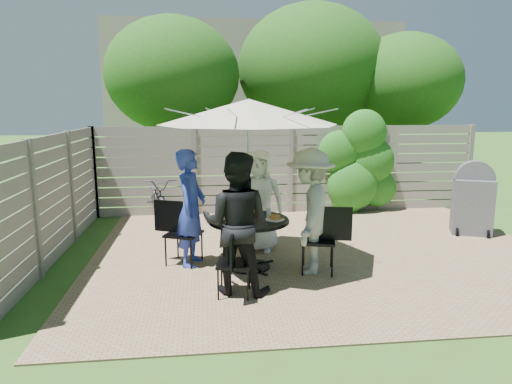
{
  "coord_description": "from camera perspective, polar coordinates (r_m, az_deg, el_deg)",
  "views": [
    {
      "loc": [
        -1.8,
        -6.36,
        2.26
      ],
      "look_at": [
        -1.08,
        -0.09,
        1.06
      ],
      "focal_mm": 32.0,
      "sensor_mm": 36.0,
      "label": 1
    }
  ],
  "objects": [
    {
      "name": "bicycle",
      "position": [
        9.19,
        -12.14,
        -0.81
      ],
      "size": [
        0.98,
        1.8,
        0.9
      ],
      "primitive_type": "imported",
      "rotation": [
        0.0,
        0.0,
        0.24
      ],
      "color": "#333338",
      "rests_on": "ground"
    },
    {
      "name": "glass_back",
      "position": [
        6.55,
        -1.36,
        -2.19
      ],
      "size": [
        0.07,
        0.07,
        0.14
      ],
      "primitive_type": "cylinder",
      "color": "silver",
      "rests_on": "patio_table"
    },
    {
      "name": "chair_left",
      "position": [
        6.66,
        -9.11,
        -6.64
      ],
      "size": [
        0.71,
        0.59,
        0.93
      ],
      "rotation": [
        0.0,
        0.0,
        5.89
      ],
      "color": "black",
      "rests_on": "ground"
    },
    {
      "name": "person_front",
      "position": [
        5.47,
        -2.53,
        -3.98
      ],
      "size": [
        0.99,
        0.87,
        1.73
      ],
      "primitive_type": "imported",
      "rotation": [
        0.0,
        0.0,
        2.85
      ],
      "color": "black",
      "rests_on": "ground"
    },
    {
      "name": "chair_back",
      "position": [
        7.33,
        0.55,
        -4.93
      ],
      "size": [
        0.54,
        0.69,
        0.91
      ],
      "rotation": [
        0.0,
        0.0,
        4.44
      ],
      "color": "black",
      "rests_on": "ground"
    },
    {
      "name": "chair_front",
      "position": [
        5.54,
        -2.76,
        -10.5
      ],
      "size": [
        0.46,
        0.63,
        0.83
      ],
      "rotation": [
        0.0,
        0.0,
        1.41
      ],
      "color": "black",
      "rests_on": "ground"
    },
    {
      "name": "plate_back",
      "position": [
        6.63,
        -0.3,
        -2.42
      ],
      "size": [
        0.26,
        0.26,
        0.06
      ],
      "color": "white",
      "rests_on": "patio_table"
    },
    {
      "name": "glass_left",
      "position": [
        6.23,
        -3.41,
        -2.88
      ],
      "size": [
        0.07,
        0.07,
        0.14
      ],
      "primitive_type": "cylinder",
      "color": "silver",
      "rests_on": "patio_table"
    },
    {
      "name": "person_back",
      "position": [
        7.07,
        0.38,
        -1.12
      ],
      "size": [
        0.89,
        0.71,
        1.6
      ],
      "primitive_type": "imported",
      "rotation": [
        0.0,
        0.0,
        5.99
      ],
      "color": "white",
      "rests_on": "ground"
    },
    {
      "name": "glass_right",
      "position": [
        6.34,
        1.6,
        -2.63
      ],
      "size": [
        0.07,
        0.07,
        0.14
      ],
      "primitive_type": "cylinder",
      "color": "silver",
      "rests_on": "patio_table"
    },
    {
      "name": "coffee_cup",
      "position": [
        6.47,
        0.35,
        -2.43
      ],
      "size": [
        0.08,
        0.08,
        0.12
      ],
      "primitive_type": "cylinder",
      "color": "#C6B293",
      "rests_on": "patio_table"
    },
    {
      "name": "backyard_envelope",
      "position": [
        16.76,
        -0.08,
        12.01
      ],
      "size": [
        60.0,
        60.0,
        5.0
      ],
      "color": "#33541A",
      "rests_on": "ground"
    },
    {
      "name": "patio_table",
      "position": [
        6.35,
        -0.88,
        -5.28
      ],
      "size": [
        1.36,
        1.36,
        0.72
      ],
      "rotation": [
        0.0,
        0.0,
        -0.29
      ],
      "color": "black",
      "rests_on": "ground"
    },
    {
      "name": "plate_front",
      "position": [
        5.95,
        -1.54,
        -3.99
      ],
      "size": [
        0.26,
        0.26,
        0.06
      ],
      "color": "white",
      "rests_on": "patio_table"
    },
    {
      "name": "person_left",
      "position": [
        6.47,
        -8.12,
        -2.04
      ],
      "size": [
        0.56,
        0.7,
        1.67
      ],
      "primitive_type": "imported",
      "rotation": [
        0.0,
        0.0,
        7.57
      ],
      "color": "#283BB0",
      "rests_on": "ground"
    },
    {
      "name": "umbrella",
      "position": [
        6.1,
        -0.92,
        9.96
      ],
      "size": [
        3.0,
        3.0,
        2.34
      ],
      "rotation": [
        0.0,
        0.0,
        -0.29
      ],
      "color": "silver",
      "rests_on": "ground"
    },
    {
      "name": "glass_front",
      "position": [
        6.01,
        -0.37,
        -3.37
      ],
      "size": [
        0.07,
        0.07,
        0.14
      ],
      "primitive_type": "cylinder",
      "color": "silver",
      "rests_on": "patio_table"
    },
    {
      "name": "person_right",
      "position": [
        6.17,
        6.72,
        -2.45
      ],
      "size": [
        0.92,
        1.24,
        1.71
      ],
      "primitive_type": "imported",
      "rotation": [
        0.0,
        0.0,
        4.42
      ],
      "color": "#9F9F9B",
      "rests_on": "ground"
    },
    {
      "name": "bbq_grill",
      "position": [
        8.88,
        25.45,
        -1.04
      ],
      "size": [
        0.78,
        0.71,
        1.31
      ],
      "rotation": [
        0.0,
        0.0,
        -0.4
      ],
      "color": "#505055",
      "rests_on": "ground"
    },
    {
      "name": "plate_left",
      "position": [
        6.37,
        -4.07,
        -3.02
      ],
      "size": [
        0.26,
        0.26,
        0.06
      ],
      "color": "white",
      "rests_on": "patio_table"
    },
    {
      "name": "syrup_jug",
      "position": [
        6.34,
        -1.33,
        -2.54
      ],
      "size": [
        0.09,
        0.09,
        0.16
      ],
      "primitive_type": "cylinder",
      "color": "#59280C",
      "rests_on": "patio_table"
    },
    {
      "name": "chair_right",
      "position": [
        6.32,
        7.84,
        -7.57
      ],
      "size": [
        0.71,
        0.54,
        0.93
      ],
      "rotation": [
        0.0,
        0.0,
        2.9
      ],
      "color": "black",
      "rests_on": "ground"
    },
    {
      "name": "plate_right",
      "position": [
        6.23,
        2.37,
        -3.3
      ],
      "size": [
        0.26,
        0.26,
        0.06
      ],
      "color": "white",
      "rests_on": "patio_table"
    }
  ]
}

